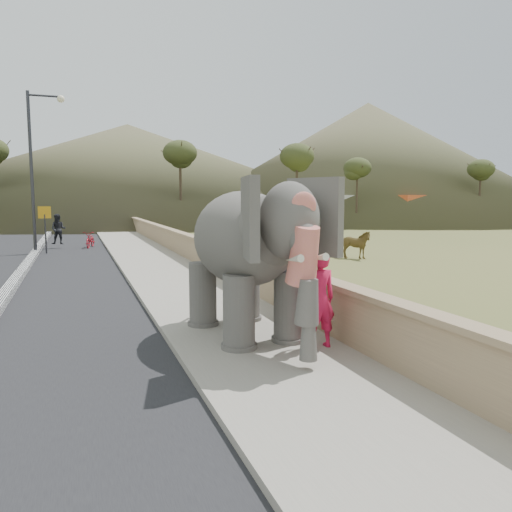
{
  "coord_description": "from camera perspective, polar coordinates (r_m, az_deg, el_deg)",
  "views": [
    {
      "loc": [
        -3.08,
        -9.75,
        2.82
      ],
      "look_at": [
        0.2,
        -0.72,
        1.7
      ],
      "focal_mm": 35.0,
      "sensor_mm": 36.0,
      "label": 1
    }
  ],
  "objects": [
    {
      "name": "motorcyclist",
      "position": [
        29.77,
        -19.93,
        2.29
      ],
      "size": [
        2.64,
        1.85,
        1.94
      ],
      "color": "maroon",
      "rests_on": "ground"
    },
    {
      "name": "ground",
      "position": [
        10.6,
        -2.37,
        -8.78
      ],
      "size": [
        160.0,
        160.0,
        0.0
      ],
      "primitive_type": "plane",
      "color": "olive",
      "rests_on": "ground"
    },
    {
      "name": "hill_far",
      "position": [
        80.26,
        -14.36,
        9.44
      ],
      "size": [
        80.0,
        80.0,
        14.0
      ],
      "primitive_type": "cone",
      "color": "brown",
      "rests_on": "ground"
    },
    {
      "name": "walkway",
      "position": [
        20.17,
        -11.0,
        -1.29
      ],
      "size": [
        3.0,
        120.0,
        0.15
      ],
      "primitive_type": "cube",
      "color": "#9E9687",
      "rests_on": "ground"
    },
    {
      "name": "elephant_and_man",
      "position": [
        9.77,
        -1.33,
        -0.4
      ],
      "size": [
        2.51,
        4.29,
        2.96
      ],
      "color": "#625E59",
      "rests_on": "ground"
    },
    {
      "name": "bus_white",
      "position": [
        51.06,
        9.33,
        5.14
      ],
      "size": [
        11.02,
        2.57,
        3.1
      ],
      "primitive_type": "cube",
      "rotation": [
        0.0,
        0.0,
        1.56
      ],
      "color": "silver",
      "rests_on": "ground"
    },
    {
      "name": "trees",
      "position": [
        39.41,
        -13.48,
        8.13
      ],
      "size": [
        48.66,
        41.63,
        8.82
      ],
      "color": "#473828",
      "rests_on": "ground"
    },
    {
      "name": "distant_car",
      "position": [
        48.9,
        4.46,
        4.17
      ],
      "size": [
        4.29,
        1.88,
        1.44
      ],
      "primitive_type": "imported",
      "rotation": [
        0.0,
        0.0,
        1.53
      ],
      "color": "#BABAC1",
      "rests_on": "ground"
    },
    {
      "name": "bus_orange",
      "position": [
        54.72,
        20.12,
        4.92
      ],
      "size": [
        11.23,
        3.9,
        3.1
      ],
      "primitive_type": "cube",
      "rotation": [
        0.0,
        0.0,
        1.7
      ],
      "color": "#E95C29",
      "rests_on": "ground"
    },
    {
      "name": "cow",
      "position": [
        23.54,
        11.11,
        1.26
      ],
      "size": [
        1.63,
        1.59,
        1.32
      ],
      "primitive_type": "imported",
      "rotation": [
        0.0,
        0.0,
        0.82
      ],
      "color": "brown",
      "rests_on": "ground"
    },
    {
      "name": "signboard",
      "position": [
        27.25,
        -22.98,
        3.65
      ],
      "size": [
        0.6,
        0.08,
        2.4
      ],
      "color": "#2D2D33",
      "rests_on": "ground"
    },
    {
      "name": "road",
      "position": [
        20.04,
        -25.27,
        -2.04
      ],
      "size": [
        7.0,
        120.0,
        0.03
      ],
      "primitive_type": "cube",
      "color": "black",
      "rests_on": "ground"
    },
    {
      "name": "hill_right",
      "position": [
        73.26,
        12.55,
        10.55
      ],
      "size": [
        56.0,
        56.0,
        16.0
      ],
      "primitive_type": "cone",
      "color": "brown",
      "rests_on": "ground"
    },
    {
      "name": "median",
      "position": [
        20.02,
        -25.28,
        -1.77
      ],
      "size": [
        0.35,
        120.0,
        0.22
      ],
      "primitive_type": "cube",
      "color": "black",
      "rests_on": "ground"
    },
    {
      "name": "lamppost",
      "position": [
        27.35,
        -23.69,
        10.41
      ],
      "size": [
        1.76,
        0.36,
        8.0
      ],
      "color": "#2B2C30",
      "rests_on": "ground"
    },
    {
      "name": "parapet",
      "position": [
        20.43,
        -6.45,
        0.23
      ],
      "size": [
        0.3,
        120.0,
        1.1
      ],
      "primitive_type": "cube",
      "color": "tan",
      "rests_on": "ground"
    }
  ]
}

